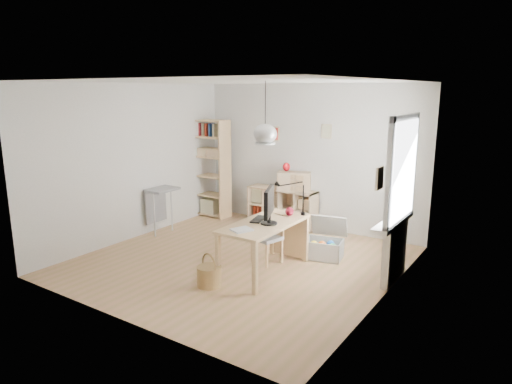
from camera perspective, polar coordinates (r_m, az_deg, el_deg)
The scene contains 20 objects.
ground at distance 7.13m, azimuth -2.03°, elevation -8.61°, with size 4.50×4.50×0.00m, color #A97A54.
room_shell at distance 6.24m, azimuth 1.16°, elevation 7.28°, with size 4.50×4.50×4.50m.
window_unit at distance 6.30m, azimuth 17.91°, elevation 2.58°, with size 0.07×1.16×1.46m.
radiator at distance 6.60m, azimuth 16.93°, elevation -7.26°, with size 0.10×0.80×0.80m, color silver.
windowsill at distance 6.48m, azimuth 16.75°, elevation -3.61°, with size 0.22×1.20×0.06m, color silver.
desk at distance 6.50m, azimuth 1.10°, elevation -4.59°, with size 0.70×1.50×0.75m.
cube_shelf at distance 8.95m, azimuth 3.28°, elevation -2.17°, with size 1.40×0.38×0.72m.
tall_bookshelf at distance 9.43m, azimuth -5.76°, elevation 3.47°, with size 0.80×0.38×2.00m.
side_table at distance 8.47m, azimuth -11.93°, elevation -0.70°, with size 0.40×0.55×0.85m.
chair at distance 6.96m, azimuth 1.68°, elevation -5.37°, with size 0.44×0.44×0.76m.
wicker_basket at distance 6.26m, azimuth -5.87°, elevation -10.31°, with size 0.33×0.33×0.46m.
storage_chest at distance 7.31m, azimuth 8.60°, elevation -6.54°, with size 0.70×0.76×0.61m.
monitor at distance 6.33m, azimuth 1.64°, elevation -1.50°, with size 0.28×0.56×0.51m.
keyboard at distance 6.59m, azimuth 0.31°, elevation -3.42°, with size 0.14×0.38×0.02m, color black.
task_lamp at distance 6.85m, azimuth 4.03°, elevation -0.03°, with size 0.46×0.17×0.49m.
yarn_ball at distance 6.81m, azimuth 4.20°, elevation -2.44°, with size 0.13×0.13×0.13m, color #540B1A.
paper_tray at distance 6.09m, azimuth -1.79°, elevation -4.74°, with size 0.21×0.26×0.03m, color silver.
drawer_chest at distance 8.64m, azimuth 4.78°, elevation 1.35°, with size 0.62×0.28×0.35m, color #D6B68D.
red_vase at distance 8.68m, azimuth 3.83°, elevation 3.16°, with size 0.14×0.14×0.16m, color #AA0E14.
potted_plant at distance 6.59m, azimuth 17.12°, elevation -1.73°, with size 0.27×0.23×0.30m, color #356827.
Camera 1 is at (3.89, -5.39, 2.59)m, focal length 32.00 mm.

